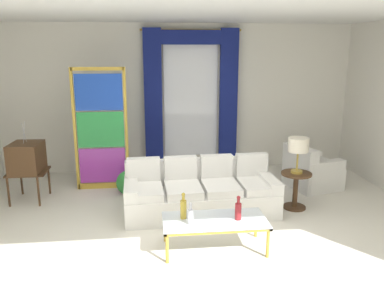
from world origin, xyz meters
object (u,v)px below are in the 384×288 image
coffee_table (215,222)px  round_side_table (296,187)px  peacock_figurine (128,184)px  bottle_blue_decanter (238,210)px  stained_glass_divider (101,132)px  table_lamp_brass (298,146)px  bottle_amber_squat (191,216)px  bottle_crystal_tall (183,208)px  vintage_tv (27,159)px  armchair_white (310,172)px  couch_white_long (200,193)px

coffee_table → round_side_table: (1.51, 1.17, -0.02)m
peacock_figurine → round_side_table: (2.69, -0.83, 0.14)m
bottle_blue_decanter → stained_glass_divider: 3.20m
coffee_table → table_lamp_brass: (1.51, 1.17, 0.65)m
bottle_amber_squat → stained_glass_divider: size_ratio=0.13×
bottle_amber_squat → bottle_crystal_tall: bearing=111.6°
coffee_table → round_side_table: size_ratio=2.21×
bottle_crystal_tall → peacock_figurine: (-0.79, 1.93, -0.33)m
stained_glass_divider → table_lamp_brass: 3.41m
bottle_crystal_tall → round_side_table: 2.20m
bottle_crystal_tall → vintage_tv: vintage_tv is taller
bottle_crystal_tall → bottle_blue_decanter: bearing=-8.9°
vintage_tv → armchair_white: 4.99m
armchair_white → stained_glass_divider: stained_glass_divider is taller
bottle_blue_decanter → table_lamp_brass: bearing=44.7°
bottle_crystal_tall → coffee_table: bearing=-11.3°
stained_glass_divider → peacock_figurine: bearing=-43.3°
bottle_crystal_tall → armchair_white: bearing=38.4°
coffee_table → bottle_crystal_tall: (-0.39, 0.08, 0.17)m
stained_glass_divider → round_side_table: (3.16, -1.28, -0.70)m
coffee_table → bottle_blue_decanter: 0.34m
bottle_amber_squat → stained_glass_divider: stained_glass_divider is taller
couch_white_long → coffee_table: size_ratio=1.80×
stained_glass_divider → bottle_amber_squat: bearing=-62.3°
bottle_amber_squat → round_side_table: bottle_amber_squat is taller
vintage_tv → round_side_table: size_ratio=2.26×
table_lamp_brass → bottle_amber_squat: bearing=-145.0°
bottle_blue_decanter → armchair_white: (1.84, 2.11, -0.25)m
round_side_table → table_lamp_brass: 0.67m
coffee_table → bottle_blue_decanter: size_ratio=4.17×
bottle_amber_squat → vintage_tv: 3.28m
couch_white_long → peacock_figurine: size_ratio=3.95×
bottle_blue_decanter → round_side_table: 1.72m
bottle_blue_decanter → couch_white_long: bearing=104.3°
bottle_amber_squat → table_lamp_brass: (1.82, 1.27, 0.50)m
bottle_blue_decanter → bottle_crystal_tall: size_ratio=0.92×
bottle_blue_decanter → vintage_tv: 3.73m
table_lamp_brass → vintage_tv: bearing=169.3°
vintage_tv → round_side_table: 4.43m
coffee_table → stained_glass_divider: size_ratio=0.60×
bottle_blue_decanter → bottle_crystal_tall: bottle_crystal_tall is taller
peacock_figurine → stained_glass_divider: bearing=136.7°
vintage_tv → bottle_crystal_tall: bearing=-38.1°
vintage_tv → stained_glass_divider: bearing=21.1°
vintage_tv → bottle_blue_decanter: bearing=-32.9°
armchair_white → round_side_table: 1.11m
bottle_amber_squat → stained_glass_divider: (-1.34, 2.55, 0.53)m
couch_white_long → armchair_white: bearing=21.8°
vintage_tv → armchair_white: (4.97, 0.09, -0.44)m
bottle_amber_squat → armchair_white: size_ratio=0.29×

